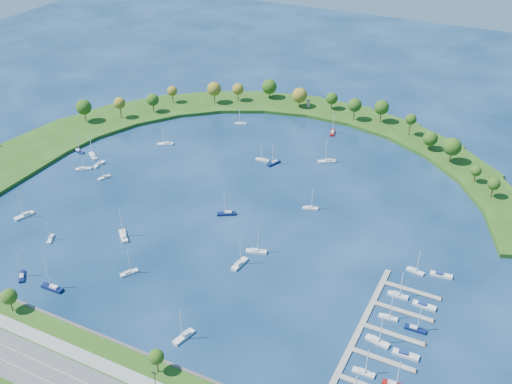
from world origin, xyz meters
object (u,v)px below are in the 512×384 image
at_px(dock_system, 376,343).
at_px(moored_boat_20, 99,164).
at_px(moored_boat_1, 24,215).
at_px(moored_boat_11, 333,132).
at_px(docked_boat_10, 415,270).
at_px(moored_boat_12, 165,144).
at_px(moored_boat_3, 83,168).
at_px(moored_boat_21, 256,251).
at_px(harbor_tower, 308,104).
at_px(moored_boat_8, 274,163).
at_px(docked_boat_9, 424,305).
at_px(docked_boat_7, 415,328).
at_px(moored_boat_2, 93,155).
at_px(moored_boat_15, 123,236).
at_px(docked_boat_2, 364,372).
at_px(moored_boat_4, 104,177).
at_px(moored_boat_9, 263,159).
at_px(docked_boat_11, 441,275).
at_px(moored_boat_17, 22,276).
at_px(moored_boat_13, 310,208).
at_px(moored_boat_10, 241,123).
at_px(moored_boat_14, 52,287).
at_px(docked_boat_6, 388,317).
at_px(docked_boat_4, 377,341).
at_px(moored_boat_0, 327,161).
at_px(docked_boat_5, 405,354).
at_px(docked_boat_8, 398,295).
at_px(moored_boat_18, 79,151).
at_px(moored_boat_16, 51,238).
at_px(moored_boat_7, 184,336).
at_px(docked_boat_3, 394,384).

distance_m(dock_system, moored_boat_20, 180.31).
bearing_deg(moored_boat_1, moored_boat_11, 165.79).
bearing_deg(docked_boat_10, moored_boat_12, 171.50).
height_order(moored_boat_3, moored_boat_21, moored_boat_21).
height_order(harbor_tower, moored_boat_8, moored_boat_8).
height_order(moored_boat_1, docked_boat_9, moored_boat_1).
bearing_deg(docked_boat_7, moored_boat_1, -178.33).
height_order(moored_boat_2, moored_boat_20, moored_boat_2).
bearing_deg(moored_boat_2, dock_system, -166.07).
distance_m(moored_boat_12, moored_boat_15, 89.38).
bearing_deg(moored_boat_20, docked_boat_2, -111.43).
relative_size(moored_boat_4, moored_boat_9, 0.88).
height_order(moored_boat_15, docked_boat_10, moored_boat_15).
bearing_deg(docked_boat_10, docked_boat_11, 21.30).
relative_size(moored_boat_2, moored_boat_17, 1.15).
bearing_deg(harbor_tower, moored_boat_1, -112.56).
relative_size(moored_boat_20, docked_boat_10, 1.06).
bearing_deg(moored_boat_12, docked_boat_2, 113.30).
height_order(moored_boat_3, moored_boat_13, moored_boat_3).
bearing_deg(moored_boat_10, moored_boat_17, 61.88).
height_order(moored_boat_14, docked_boat_10, moored_boat_14).
height_order(moored_boat_17, docked_boat_6, moored_boat_17).
relative_size(moored_boat_4, docked_boat_4, 0.75).
bearing_deg(moored_boat_8, docked_boat_10, 80.96).
height_order(moored_boat_14, docked_boat_11, moored_boat_14).
relative_size(harbor_tower, moored_boat_4, 0.50).
bearing_deg(moored_boat_14, moored_boat_8, -106.65).
relative_size(moored_boat_1, docked_boat_6, 1.28).
xyz_separation_m(harbor_tower, moored_boat_4, (-61.08, -127.06, -3.59)).
xyz_separation_m(harbor_tower, moored_boat_15, (-20.23, -164.49, -3.46)).
xyz_separation_m(moored_boat_0, moored_boat_4, (-96.59, -67.29, -0.12)).
bearing_deg(moored_boat_11, moored_boat_15, 146.12).
bearing_deg(moored_boat_12, docked_boat_6, 121.20).
bearing_deg(moored_boat_2, moored_boat_12, -99.16).
distance_m(moored_boat_15, docked_boat_2, 121.52).
xyz_separation_m(docked_boat_7, docked_boat_9, (-0.05, 13.64, -0.23)).
bearing_deg(moored_boat_4, moored_boat_20, -109.69).
xyz_separation_m(moored_boat_0, moored_boat_11, (-9.71, 34.77, -0.04)).
relative_size(moored_boat_14, docked_boat_5, 1.51).
relative_size(moored_boat_10, moored_boat_11, 0.84).
distance_m(docked_boat_8, docked_boat_10, 17.76).
distance_m(moored_boat_18, docked_boat_5, 211.74).
relative_size(harbor_tower, docked_boat_2, 0.43).
bearing_deg(moored_boat_8, moored_boat_16, -5.78).
bearing_deg(docked_boat_10, moored_boat_0, 141.67).
height_order(moored_boat_11, docked_boat_6, moored_boat_11).
relative_size(moored_boat_7, docked_boat_3, 1.13).
bearing_deg(docked_boat_6, moored_boat_0, 115.91).
bearing_deg(docked_boat_6, moored_boat_21, 161.71).
bearing_deg(moored_boat_0, moored_boat_17, 30.44).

